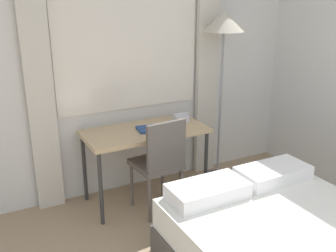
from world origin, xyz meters
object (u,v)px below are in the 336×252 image
object	(u,v)px
telephone	(181,118)
desk	(145,136)
book	(149,129)
standing_lamp	(224,32)
desk_chair	(160,160)

from	to	relation	value
telephone	desk	bearing A→B (deg)	-172.66
desk	book	world-z (taller)	book
desk	book	distance (m)	0.09
standing_lamp	book	distance (m)	1.22
standing_lamp	book	world-z (taller)	standing_lamp
desk	telephone	bearing A→B (deg)	7.34
standing_lamp	book	bearing A→B (deg)	-173.75
standing_lamp	desk_chair	bearing A→B (deg)	-158.11
standing_lamp	telephone	xyz separation A→B (m)	(-0.48, -0.01, -0.82)
desk_chair	book	world-z (taller)	desk_chair
desk_chair	standing_lamp	xyz separation A→B (m)	(0.89, 0.36, 1.05)
desk_chair	telephone	bearing A→B (deg)	36.10
desk	book	xyz separation A→B (m)	(0.03, -0.03, 0.08)
standing_lamp	telephone	world-z (taller)	standing_lamp
book	desk	bearing A→B (deg)	128.83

